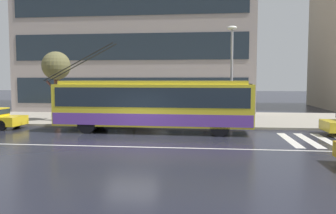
% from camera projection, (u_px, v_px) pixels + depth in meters
% --- Properties ---
extents(ground_plane, '(160.00, 160.00, 0.00)m').
position_uv_depth(ground_plane, '(132.00, 142.00, 16.80)').
color(ground_plane, '#20212C').
extents(sidewalk_slab, '(80.00, 10.00, 0.14)m').
position_uv_depth(sidewalk_slab, '(160.00, 118.00, 26.69)').
color(sidewalk_slab, gray).
rests_on(sidewalk_slab, ground_plane).
extents(crosswalk_stripe_edge_near, '(0.44, 4.40, 0.01)m').
position_uv_depth(crosswalk_stripe_edge_near, '(289.00, 140.00, 17.41)').
color(crosswalk_stripe_edge_near, beige).
rests_on(crosswalk_stripe_edge_near, ground_plane).
extents(crosswalk_stripe_inner_a, '(0.44, 4.40, 0.01)m').
position_uv_depth(crosswalk_stripe_inner_a, '(308.00, 140.00, 17.31)').
color(crosswalk_stripe_inner_a, beige).
rests_on(crosswalk_stripe_inner_a, ground_plane).
extents(crosswalk_stripe_center, '(0.44, 4.40, 0.01)m').
position_uv_depth(crosswalk_stripe_center, '(327.00, 140.00, 17.21)').
color(crosswalk_stripe_center, beige).
rests_on(crosswalk_stripe_center, ground_plane).
extents(lane_centre_line, '(72.00, 0.14, 0.01)m').
position_uv_depth(lane_centre_line, '(126.00, 147.00, 15.61)').
color(lane_centre_line, silver).
rests_on(lane_centre_line, ground_plane).
extents(trolleybus, '(12.12, 2.81, 5.13)m').
position_uv_depth(trolleybus, '(153.00, 104.00, 19.97)').
color(trolleybus, yellow).
rests_on(trolleybus, ground_plane).
extents(bus_shelter, '(3.63, 1.55, 2.42)m').
position_uv_depth(bus_shelter, '(143.00, 96.00, 23.64)').
color(bus_shelter, gray).
rests_on(bus_shelter, sidewalk_slab).
extents(pedestrian_at_shelter, '(1.52, 1.52, 1.92)m').
position_uv_depth(pedestrian_at_shelter, '(207.00, 99.00, 23.72)').
color(pedestrian_at_shelter, black).
rests_on(pedestrian_at_shelter, sidewalk_slab).
extents(pedestrian_approaching_curb, '(0.97, 0.97, 1.94)m').
position_uv_depth(pedestrian_approaching_curb, '(183.00, 101.00, 21.97)').
color(pedestrian_approaching_curb, '#474A51').
rests_on(pedestrian_approaching_curb, sidewalk_slab).
extents(pedestrian_walking_past, '(1.48, 1.48, 2.04)m').
position_uv_depth(pedestrian_walking_past, '(134.00, 99.00, 22.71)').
color(pedestrian_walking_past, black).
rests_on(pedestrian_walking_past, sidewalk_slab).
extents(pedestrian_waiting_by_pole, '(1.36, 1.36, 1.97)m').
position_uv_depth(pedestrian_waiting_by_pole, '(226.00, 100.00, 21.89)').
color(pedestrian_waiting_by_pole, black).
rests_on(pedestrian_waiting_by_pole, sidewalk_slab).
extents(street_lamp, '(0.60, 0.32, 6.24)m').
position_uv_depth(street_lamp, '(232.00, 66.00, 22.00)').
color(street_lamp, gray).
rests_on(street_lamp, sidewalk_slab).
extents(street_tree_bare, '(1.97, 2.05, 4.83)m').
position_uv_depth(street_tree_bare, '(56.00, 68.00, 24.17)').
color(street_tree_bare, brown).
rests_on(street_tree_bare, sidewalk_slab).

